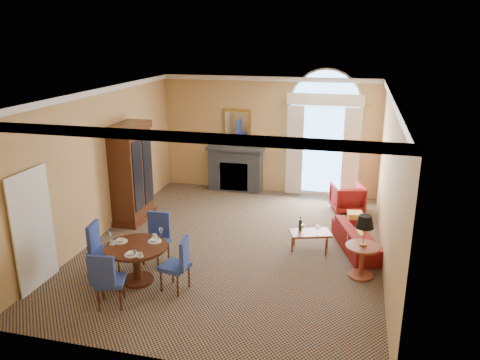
% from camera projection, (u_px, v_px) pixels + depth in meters
% --- Properties ---
extents(ground, '(7.50, 7.50, 0.00)m').
position_uv_depth(ground, '(234.00, 245.00, 9.91)').
color(ground, '#141C40').
rests_on(ground, ground).
extents(room_envelope, '(6.04, 7.52, 3.45)m').
position_uv_depth(room_envelope, '(241.00, 122.00, 9.77)').
color(room_envelope, tan).
rests_on(room_envelope, ground).
extents(armoire, '(0.67, 1.19, 2.34)m').
position_uv_depth(armoire, '(131.00, 175.00, 10.96)').
color(armoire, '#391A0D').
rests_on(armoire, ground).
extents(dining_table, '(1.12, 1.12, 0.90)m').
position_uv_depth(dining_table, '(136.00, 255.00, 8.32)').
color(dining_table, '#391A0D').
rests_on(dining_table, ground).
extents(dining_chair_north, '(0.53, 0.53, 0.99)m').
position_uv_depth(dining_chair_north, '(157.00, 234.00, 9.07)').
color(dining_chair_north, navy).
rests_on(dining_chair_north, ground).
extents(dining_chair_south, '(0.56, 0.56, 0.99)m').
position_uv_depth(dining_chair_south, '(106.00, 277.00, 7.48)').
color(dining_chair_south, navy).
rests_on(dining_chair_south, ground).
extents(dining_chair_east, '(0.53, 0.53, 0.99)m').
position_uv_depth(dining_chair_east, '(179.00, 261.00, 8.01)').
color(dining_chair_east, navy).
rests_on(dining_chair_east, ground).
extents(dining_chair_west, '(0.52, 0.52, 0.99)m').
position_uv_depth(dining_chair_west, '(99.00, 246.00, 8.59)').
color(dining_chair_west, navy).
rests_on(dining_chair_west, ground).
extents(sofa, '(1.21, 1.89, 0.52)m').
position_uv_depth(sofa, '(359.00, 238.00, 9.66)').
color(sofa, maroon).
rests_on(sofa, ground).
extents(armchair, '(0.95, 0.96, 0.70)m').
position_uv_depth(armchair, '(347.00, 198.00, 11.73)').
color(armchair, maroon).
rests_on(armchair, ground).
extents(coffee_table, '(0.91, 0.69, 0.73)m').
position_uv_depth(coffee_table, '(310.00, 233.00, 9.56)').
color(coffee_table, brown).
rests_on(coffee_table, ground).
extents(side_table, '(0.62, 0.62, 1.18)m').
position_uv_depth(side_table, '(363.00, 240.00, 8.43)').
color(side_table, brown).
rests_on(side_table, ground).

